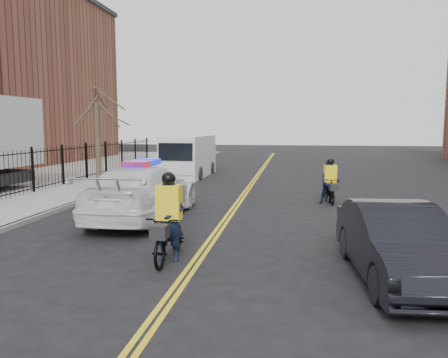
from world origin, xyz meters
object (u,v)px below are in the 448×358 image
police_cruiser (143,192)px  cyclist_far (330,186)px  dark_sedan (397,243)px  cargo_van (188,157)px  cyclist_near (169,230)px

police_cruiser → cyclist_far: 7.21m
dark_sedan → cyclist_far: 8.44m
dark_sedan → cargo_van: 18.49m
dark_sedan → cargo_van: (-8.11, 16.62, 0.44)m
dark_sedan → cyclist_far: size_ratio=2.49×
police_cruiser → dark_sedan: police_cruiser is taller
cargo_van → dark_sedan: bearing=-62.8°
police_cruiser → cyclist_far: size_ratio=3.33×
cyclist_near → cyclist_far: size_ratio=1.13×
police_cruiser → cyclist_far: bearing=-149.0°
police_cruiser → cyclist_far: police_cruiser is taller
police_cruiser → cyclist_near: bearing=116.0°
police_cruiser → cargo_van: size_ratio=1.03×
dark_sedan → cyclist_far: cyclist_far is taller
dark_sedan → cargo_van: cargo_van is taller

